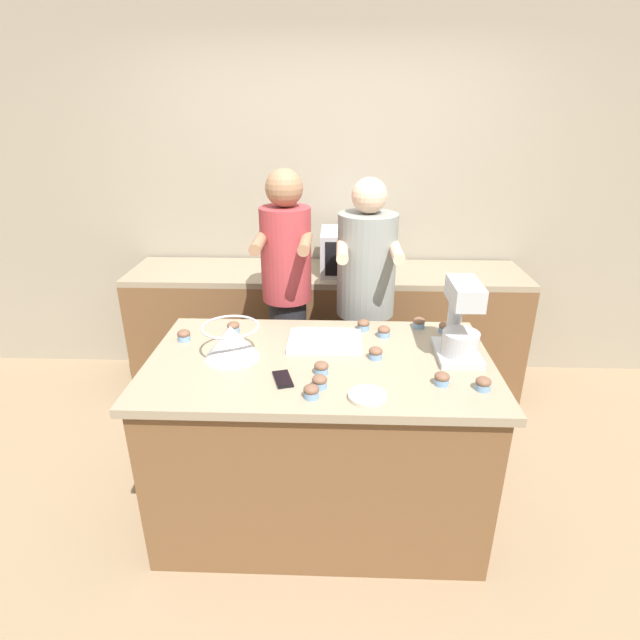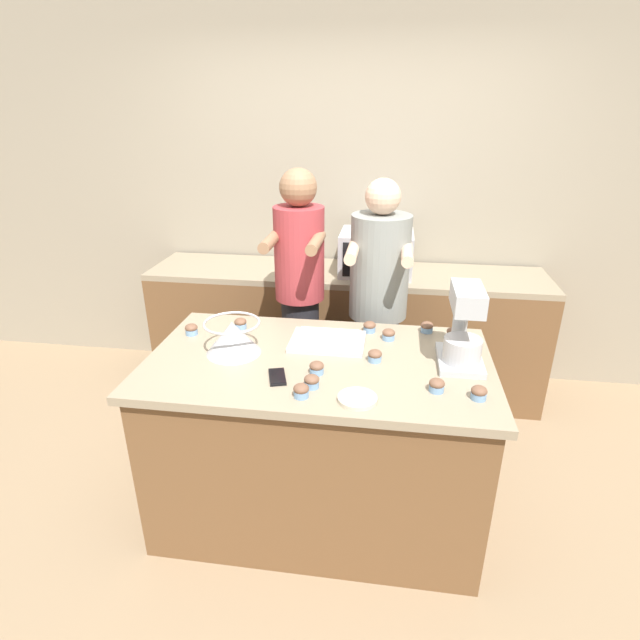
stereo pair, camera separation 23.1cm
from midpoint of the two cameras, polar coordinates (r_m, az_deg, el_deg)
name	(u,v)px [view 1 (the left image)]	position (r m, az deg, el deg)	size (l,w,h in m)	color
ground_plane	(320,507)	(2.88, -2.49, -20.66)	(16.00, 16.00, 0.00)	#937A5B
back_wall	(328,201)	(3.80, -0.87, 13.43)	(10.00, 0.06, 2.70)	gray
island_counter	(320,438)	(2.59, -2.66, -13.39)	(1.62, 0.92, 0.91)	brown
back_counter	(326,329)	(3.73, -1.06, -1.12)	(2.80, 0.60, 0.92)	brown
person_left	(287,302)	(3.04, -5.95, 2.05)	(0.32, 0.49, 1.69)	#232328
person_right	(365,310)	(3.03, 2.99, 1.13)	(0.36, 0.51, 1.64)	#33384C
stand_mixer	(460,324)	(2.36, 13.10, -0.54)	(0.20, 0.30, 0.37)	#B2B7BC
mixing_bowl	(231,341)	(2.39, -12.87, -2.37)	(0.27, 0.27, 0.16)	#BCBCC1
baking_tray	(325,340)	(2.49, -2.09, -2.40)	(0.37, 0.26, 0.04)	#BCBCC1
microwave_oven	(356,251)	(3.51, 2.28, 7.83)	(0.49, 0.40, 0.29)	#B7B7BC
cell_phone	(283,379)	(2.19, -7.32, -6.78)	(0.11, 0.16, 0.01)	black
small_plate	(368,396)	(2.05, 2.22, -8.79)	(0.16, 0.16, 0.02)	beige
cupcake_0	(320,382)	(2.11, -3.22, -7.13)	(0.07, 0.07, 0.06)	#759EC6
cupcake_1	(363,325)	(2.64, 2.50, -0.59)	(0.07, 0.07, 0.06)	#759EC6
cupcake_2	(442,379)	(2.17, 10.80, -6.68)	(0.07, 0.07, 0.06)	#759EC6
cupcake_3	(376,353)	(2.34, 3.57, -3.85)	(0.07, 0.07, 0.06)	#759EC6
cupcake_4	(384,331)	(2.57, 4.76, -1.37)	(0.07, 0.07, 0.06)	#759EC6
cupcake_5	(483,384)	(2.17, 15.27, -7.11)	(0.07, 0.07, 0.06)	#759EC6
cupcake_6	(233,327)	(2.67, -12.34, -0.85)	(0.07, 0.07, 0.06)	#759EC6
cupcake_7	(445,327)	(2.66, 11.71, -0.88)	(0.07, 0.07, 0.06)	#759EC6
cupcake_8	(184,335)	(2.64, -17.75, -1.73)	(0.07, 0.07, 0.06)	#759EC6
cupcake_9	(419,322)	(2.69, 8.84, -0.33)	(0.07, 0.07, 0.06)	#759EC6
cupcake_10	(321,368)	(2.21, -2.86, -5.55)	(0.07, 0.07, 0.06)	#759EC6
cupcake_11	(311,391)	(2.04, -4.27, -8.23)	(0.07, 0.07, 0.06)	#759EC6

